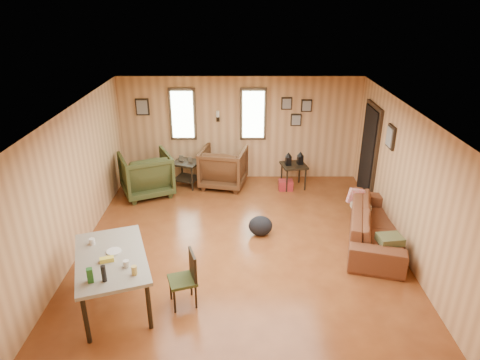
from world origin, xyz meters
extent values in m
cube|color=brown|center=(0.00, 0.00, -0.01)|extent=(5.50, 6.00, 0.02)
cube|color=#997C5B|center=(0.00, 0.00, 2.41)|extent=(5.50, 6.00, 0.02)
cube|color=tan|center=(0.00, 3.01, 1.20)|extent=(5.50, 0.02, 2.40)
cube|color=tan|center=(0.00, -3.01, 1.20)|extent=(5.50, 0.02, 2.40)
cube|color=tan|center=(-2.76, 0.00, 1.20)|extent=(0.02, 6.00, 2.40)
cube|color=tan|center=(2.76, 0.00, 1.20)|extent=(0.02, 6.00, 2.40)
cube|color=black|center=(-1.30, 2.97, 1.55)|extent=(0.60, 0.05, 1.20)
cube|color=#E0F2D1|center=(-1.30, 2.93, 1.55)|extent=(0.48, 0.04, 1.06)
cube|color=black|center=(0.30, 2.97, 1.55)|extent=(0.60, 0.05, 1.20)
cube|color=#E0F2D1|center=(0.30, 2.93, 1.55)|extent=(0.48, 0.04, 1.06)
cube|color=black|center=(-0.50, 2.95, 1.45)|extent=(0.07, 0.05, 0.12)
cylinder|color=silver|center=(-0.50, 2.89, 1.58)|extent=(0.07, 0.07, 0.14)
cube|color=black|center=(2.72, 1.95, 1.00)|extent=(0.06, 1.00, 2.05)
cube|color=black|center=(2.68, 1.95, 1.00)|extent=(0.04, 0.82, 1.90)
cube|color=black|center=(1.05, 2.97, 1.80)|extent=(0.24, 0.04, 0.28)
cube|color=#9E998C|center=(1.05, 2.94, 1.80)|extent=(0.19, 0.02, 0.22)
cube|color=black|center=(1.50, 2.97, 1.75)|extent=(0.24, 0.04, 0.28)
cube|color=#9E998C|center=(1.50, 2.94, 1.75)|extent=(0.19, 0.02, 0.22)
cube|color=black|center=(1.28, 2.97, 1.42)|extent=(0.24, 0.04, 0.28)
cube|color=#9E998C|center=(1.28, 2.94, 1.42)|extent=(0.19, 0.02, 0.22)
cube|color=black|center=(-2.20, 2.97, 1.72)|extent=(0.30, 0.04, 0.38)
cube|color=#9E998C|center=(-2.20, 2.94, 1.72)|extent=(0.24, 0.02, 0.31)
cube|color=black|center=(2.72, 0.85, 1.70)|extent=(0.04, 0.34, 0.42)
cube|color=#9E998C|center=(2.69, 0.85, 1.70)|extent=(0.02, 0.27, 0.34)
imported|color=brown|center=(2.40, 0.05, 0.44)|extent=(1.23, 2.34, 0.88)
imported|color=#4D2D17|center=(-0.37, 2.49, 0.49)|extent=(1.12, 1.08, 0.99)
imported|color=#333A1A|center=(-2.04, 2.04, 0.52)|extent=(1.31, 1.28, 1.04)
cube|color=black|center=(-1.21, 2.48, 0.57)|extent=(0.72, 0.69, 0.04)
cube|color=black|center=(-1.21, 2.48, 0.19)|extent=(0.65, 0.62, 0.03)
cylinder|color=black|center=(-1.51, 2.37, 0.28)|extent=(0.05, 0.05, 0.56)
cylinder|color=black|center=(-1.07, 2.20, 0.28)|extent=(0.05, 0.05, 0.56)
cylinder|color=black|center=(-1.36, 2.76, 0.28)|extent=(0.05, 0.05, 0.56)
cylinder|color=black|center=(-0.91, 2.58, 0.28)|extent=(0.05, 0.05, 0.56)
cube|color=brown|center=(-1.33, 2.52, 0.65)|extent=(0.10, 0.06, 0.13)
cube|color=brown|center=(-1.11, 2.44, 0.65)|extent=(0.09, 0.05, 0.12)
cube|color=black|center=(1.21, 2.39, 0.53)|extent=(0.62, 0.62, 0.04)
cylinder|color=black|center=(1.04, 2.14, 0.27)|extent=(0.04, 0.04, 0.53)
cylinder|color=black|center=(1.46, 2.22, 0.27)|extent=(0.04, 0.04, 0.53)
cylinder|color=black|center=(0.96, 2.56, 0.27)|extent=(0.04, 0.04, 0.53)
cylinder|color=black|center=(1.38, 2.64, 0.27)|extent=(0.04, 0.04, 0.53)
cube|color=black|center=(1.07, 2.37, 0.65)|extent=(0.14, 0.14, 0.19)
cone|color=black|center=(1.07, 2.37, 0.80)|extent=(0.19, 0.19, 0.11)
cube|color=black|center=(1.35, 2.42, 0.65)|extent=(0.14, 0.14, 0.19)
cone|color=black|center=(1.35, 2.42, 0.80)|extent=(0.19, 0.19, 0.11)
cube|color=maroon|center=(1.03, 2.25, 0.11)|extent=(0.32, 0.23, 0.23)
ellipsoid|color=black|center=(0.37, 0.28, 0.19)|extent=(0.53, 0.48, 0.38)
cube|color=#4A4C2A|center=(2.39, -0.66, 0.48)|extent=(0.42, 0.35, 0.12)
cube|color=#B31A24|center=(2.18, 0.75, 0.56)|extent=(0.35, 0.13, 0.34)
cube|color=gray|center=(2.23, 0.52, 0.47)|extent=(0.35, 0.29, 0.09)
cube|color=gray|center=(-1.77, -1.59, 0.76)|extent=(1.37, 1.75, 0.05)
cylinder|color=black|center=(-1.92, -2.35, 0.37)|extent=(0.08, 0.08, 0.74)
cylinder|color=black|center=(-1.18, -2.09, 0.37)|extent=(0.08, 0.08, 0.74)
cylinder|color=black|center=(-2.35, -1.09, 0.37)|extent=(0.08, 0.08, 0.74)
cylinder|color=black|center=(-1.62, -0.84, 0.37)|extent=(0.08, 0.08, 0.74)
cylinder|color=beige|center=(-1.49, -1.82, 0.83)|extent=(0.10, 0.10, 0.09)
cylinder|color=beige|center=(-2.11, -1.28, 0.83)|extent=(0.10, 0.10, 0.09)
cube|color=#1E551F|center=(-1.86, -2.14, 0.88)|extent=(0.09, 0.09, 0.19)
cylinder|color=black|center=(-1.69, -2.13, 0.89)|extent=(0.08, 0.08, 0.22)
cylinder|color=#B49947|center=(-1.35, -1.99, 0.84)|extent=(0.09, 0.09, 0.12)
cylinder|color=beige|center=(-1.75, -1.48, 0.79)|extent=(0.26, 0.26, 0.02)
cube|color=gold|center=(-1.78, -1.70, 0.81)|extent=(0.20, 0.14, 0.06)
cube|color=#333A1A|center=(-0.81, -1.61, 0.40)|extent=(0.47, 0.47, 0.04)
cube|color=black|center=(-0.66, -1.55, 0.62)|extent=(0.15, 0.35, 0.41)
cylinder|color=black|center=(-0.90, -1.80, 0.19)|extent=(0.04, 0.04, 0.39)
cylinder|color=black|center=(-0.62, -1.70, 0.19)|extent=(0.04, 0.04, 0.39)
cylinder|color=black|center=(-1.00, -1.51, 0.19)|extent=(0.04, 0.04, 0.39)
cylinder|color=black|center=(-0.71, -1.41, 0.19)|extent=(0.04, 0.04, 0.39)
camera|label=1|loc=(0.00, -6.50, 4.08)|focal=32.00mm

